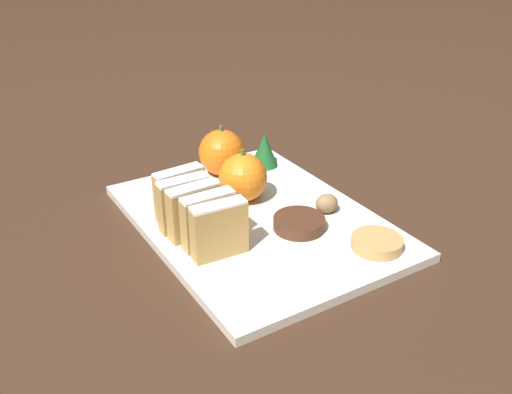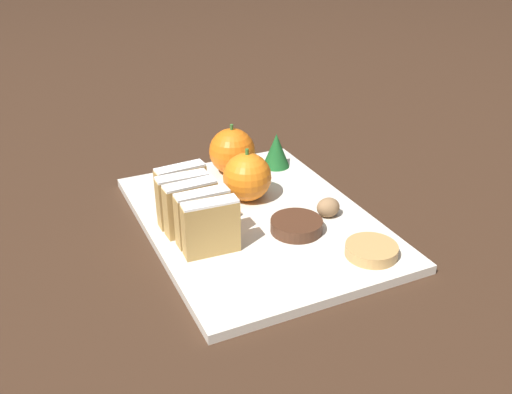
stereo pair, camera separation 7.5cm
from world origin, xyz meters
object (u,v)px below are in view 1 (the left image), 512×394
object	(u,v)px
orange_near	(243,177)
orange_far	(222,152)
walnut	(327,204)
chocolate_cookie	(299,223)

from	to	relation	value
orange_near	orange_far	distance (m)	0.09
orange_near	walnut	world-z (taller)	orange_near
walnut	chocolate_cookie	distance (m)	0.06
orange_far	walnut	xyz separation A→B (m)	(0.06, -0.18, -0.02)
orange_far	walnut	distance (m)	0.19
orange_near	chocolate_cookie	bearing A→B (deg)	-79.37
orange_near	walnut	bearing A→B (deg)	-49.94
walnut	orange_near	bearing A→B (deg)	130.06
orange_far	chocolate_cookie	world-z (taller)	orange_far
orange_far	walnut	size ratio (longest dim) A/B	2.45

